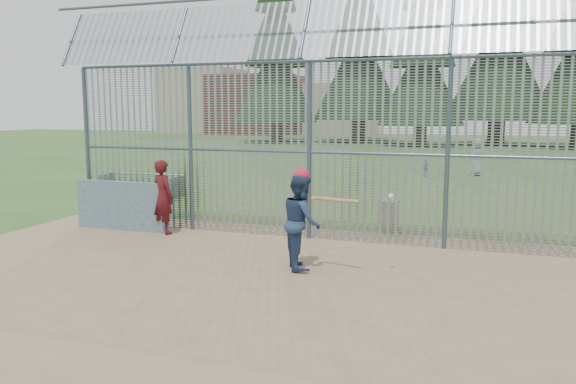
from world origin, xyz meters
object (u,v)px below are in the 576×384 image
(onlooker, at_px, (163,197))
(trash_can, at_px, (388,215))
(batter, at_px, (301,221))
(bleacher, at_px, (141,183))
(dugout_wall, at_px, (122,206))

(onlooker, xyz_separation_m, trash_can, (4.98, 2.23, -0.52))
(batter, distance_m, trash_can, 4.13)
(trash_can, bearing_deg, onlooker, -155.92)
(batter, relative_size, bleacher, 0.59)
(batter, height_order, bleacher, batter)
(dugout_wall, bearing_deg, trash_can, 19.45)
(batter, bearing_deg, bleacher, 23.12)
(batter, height_order, trash_can, batter)
(trash_can, distance_m, bleacher, 9.45)
(trash_can, relative_size, bleacher, 0.27)
(dugout_wall, height_order, trash_can, dugout_wall)
(batter, relative_size, trash_can, 2.15)
(batter, bearing_deg, dugout_wall, 44.87)
(batter, bearing_deg, trash_can, -40.30)
(dugout_wall, relative_size, batter, 1.42)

